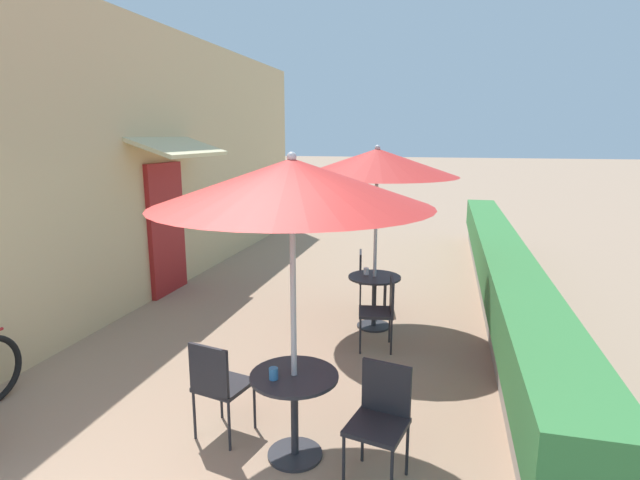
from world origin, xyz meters
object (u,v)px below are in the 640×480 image
(cafe_chair_near_left, at_px, (381,413))
(cafe_chair_near_right, at_px, (218,382))
(cafe_chair_mid_left, at_px, (368,276))
(patio_umbrella_near, at_px, (292,183))
(coffee_cup_near, at_px, (273,374))
(patio_table_mid, at_px, (374,292))
(patio_umbrella_mid, at_px, (377,163))
(patio_table_near, at_px, (294,401))
(cafe_chair_mid_right, at_px, (382,307))
(coffee_cup_mid, at_px, (366,271))

(cafe_chair_near_left, relative_size, cafe_chair_near_right, 1.00)
(cafe_chair_mid_left, bearing_deg, patio_umbrella_near, -10.04)
(coffee_cup_near, bearing_deg, patio_table_mid, 83.38)
(patio_umbrella_near, bearing_deg, patio_umbrella_mid, 85.69)
(patio_table_near, bearing_deg, coffee_cup_near, -140.80)
(patio_table_near, bearing_deg, patio_umbrella_mid, 85.69)
(cafe_chair_near_left, xyz_separation_m, patio_table_mid, (-0.47, 2.97, -0.04))
(cafe_chair_near_right, bearing_deg, cafe_chair_mid_right, 75.87)
(patio_table_mid, relative_size, cafe_chair_mid_left, 0.81)
(patio_umbrella_near, relative_size, cafe_chair_near_right, 2.76)
(patio_umbrella_near, bearing_deg, cafe_chair_mid_left, 89.54)
(coffee_cup_near, xyz_separation_m, cafe_chair_mid_right, (0.54, 2.34, -0.23))
(patio_umbrella_near, relative_size, cafe_chair_near_left, 2.76)
(patio_umbrella_mid, xyz_separation_m, cafe_chair_mid_right, (0.19, -0.66, -1.67))
(patio_table_mid, relative_size, patio_umbrella_mid, 0.29)
(coffee_cup_near, relative_size, patio_table_mid, 0.13)
(cafe_chair_mid_right, distance_m, coffee_cup_mid, 0.82)
(patio_table_mid, height_order, patio_umbrella_mid, patio_umbrella_mid)
(cafe_chair_near_right, bearing_deg, coffee_cup_near, -5.49)
(patio_table_mid, xyz_separation_m, coffee_cup_mid, (-0.12, 0.06, 0.27))
(patio_umbrella_near, distance_m, cafe_chair_near_left, 1.80)
(cafe_chair_near_left, height_order, cafe_chair_mid_right, same)
(patio_umbrella_mid, bearing_deg, cafe_chair_near_left, -81.08)
(patio_table_near, relative_size, cafe_chair_near_right, 0.81)
(cafe_chair_near_right, height_order, coffee_cup_mid, cafe_chair_near_right)
(patio_umbrella_mid, bearing_deg, cafe_chair_mid_left, 105.94)
(patio_table_near, xyz_separation_m, cafe_chair_near_right, (-0.69, 0.08, 0.04))
(cafe_chair_near_left, relative_size, coffee_cup_mid, 9.67)
(cafe_chair_near_right, distance_m, patio_table_mid, 2.96)
(patio_umbrella_near, height_order, coffee_cup_near, patio_umbrella_near)
(patio_umbrella_near, height_order, patio_umbrella_mid, same)
(patio_umbrella_near, xyz_separation_m, cafe_chair_near_right, (-0.69, 0.08, -1.67))
(cafe_chair_near_right, relative_size, coffee_cup_mid, 9.67)
(patio_table_near, distance_m, cafe_chair_mid_left, 3.56)
(cafe_chair_near_left, height_order, cafe_chair_near_right, same)
(patio_table_near, height_order, patio_table_mid, same)
(patio_table_near, xyz_separation_m, cafe_chair_mid_right, (0.41, 2.24, 0.04))
(cafe_chair_near_left, bearing_deg, cafe_chair_mid_right, -70.42)
(cafe_chair_near_right, distance_m, cafe_chair_mid_right, 2.42)
(patio_umbrella_near, bearing_deg, cafe_chair_mid_right, 79.67)
(cafe_chair_near_left, height_order, coffee_cup_mid, cafe_chair_near_left)
(coffee_cup_mid, bearing_deg, patio_table_mid, -27.21)
(cafe_chair_mid_left, bearing_deg, patio_table_near, -10.04)
(coffee_cup_near, xyz_separation_m, patio_table_mid, (0.35, 3.00, -0.27))
(cafe_chair_near_left, distance_m, coffee_cup_near, 0.85)
(cafe_chair_mid_left, bearing_deg, coffee_cup_near, -12.06)
(patio_table_mid, relative_size, coffee_cup_mid, 7.80)
(patio_umbrella_near, distance_m, patio_table_mid, 3.37)
(coffee_cup_near, height_order, cafe_chair_mid_left, cafe_chair_mid_left)
(coffee_cup_near, bearing_deg, patio_umbrella_near, 39.20)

